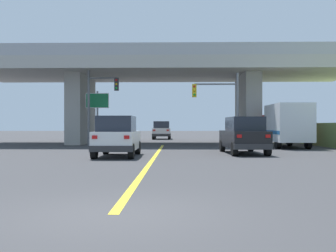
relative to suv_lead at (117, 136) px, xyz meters
name	(u,v)px	position (x,y,z in m)	size (l,w,h in m)	color
ground	(164,144)	(1.87, 14.27, -1.01)	(160.00, 160.00, 0.00)	#353538
overpass_bridge	(164,79)	(1.87, 14.27, 4.52)	(31.94, 9.96, 7.61)	#A8A59E
lane_divider_stripe	(154,158)	(1.87, -0.84, -1.01)	(0.20, 24.72, 0.01)	yellow
suv_lead	(117,136)	(0.00, 0.00, 0.00)	(1.99, 4.28, 2.02)	silver
suv_crossing	(244,135)	(6.65, 2.22, 0.00)	(2.20, 4.94, 2.02)	black
box_truck	(285,125)	(10.70, 8.85, 0.58)	(2.33, 6.66, 3.02)	red
sedan_oncoming	(162,130)	(1.25, 25.99, 0.00)	(2.01, 4.54, 2.02)	silver
traffic_signal_nearside	(222,100)	(6.28, 9.83, 2.40)	(3.43, 0.36, 5.44)	slate
traffic_signal_farside	(98,98)	(-2.96, 10.35, 2.62)	(2.37, 0.36, 5.73)	#56595E
highway_sign	(97,105)	(-3.23, 11.32, 2.12)	(1.81, 0.17, 4.23)	slate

